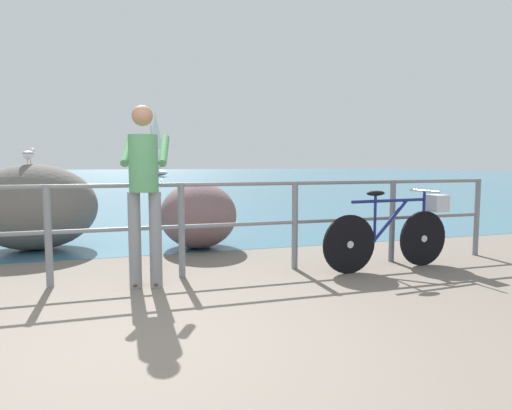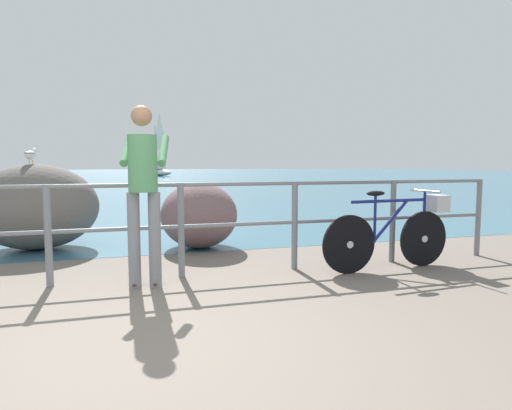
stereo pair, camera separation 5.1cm
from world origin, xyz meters
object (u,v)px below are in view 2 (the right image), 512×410
(bicycle, at_px, (398,229))
(breakwater_boulder_main, at_px, (36,207))
(person_at_railing, at_px, (144,187))
(seagull, at_px, (31,154))
(breakwater_boulder_right, at_px, (199,215))
(sailboat, at_px, (157,169))

(bicycle, bearing_deg, breakwater_boulder_main, 144.73)
(person_at_railing, bearing_deg, bicycle, -81.02)
(breakwater_boulder_main, bearing_deg, seagull, 141.34)
(breakwater_boulder_main, bearing_deg, bicycle, -30.73)
(breakwater_boulder_main, height_order, breakwater_boulder_right, breakwater_boulder_main)
(person_at_railing, xyz_separation_m, sailboat, (3.14, 39.88, -0.28))
(person_at_railing, height_order, breakwater_boulder_right, person_at_railing)
(breakwater_boulder_right, height_order, seagull, seagull)
(bicycle, distance_m, sailboat, 39.94)
(bicycle, relative_size, seagull, 4.96)
(person_at_railing, bearing_deg, sailboat, 5.67)
(bicycle, bearing_deg, breakwater_boulder_right, 130.90)
(seagull, bearing_deg, breakwater_boulder_main, -114.47)
(breakwater_boulder_main, distance_m, sailboat, 37.69)
(person_at_railing, bearing_deg, seagull, 39.92)
(breakwater_boulder_main, xyz_separation_m, seagull, (-0.05, 0.04, 0.75))
(breakwater_boulder_main, bearing_deg, sailboat, 83.11)
(sailboat, bearing_deg, bicycle, 149.76)
(person_at_railing, height_order, sailboat, sailboat)
(person_at_railing, xyz_separation_m, seagull, (-1.43, 2.50, 0.36))
(breakwater_boulder_right, bearing_deg, seagull, 165.56)
(breakwater_boulder_right, bearing_deg, bicycle, -44.56)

